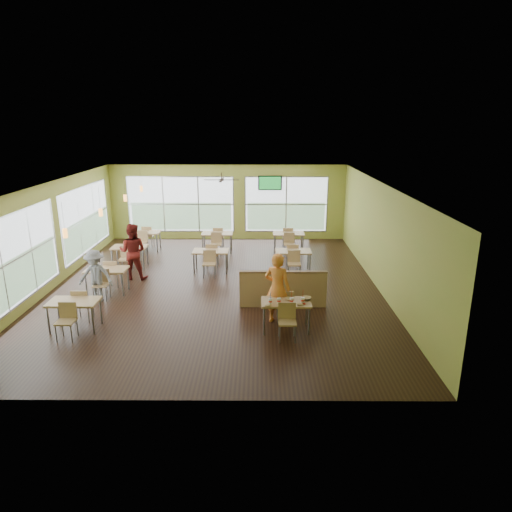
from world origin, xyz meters
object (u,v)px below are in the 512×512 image
main_table (286,306)px  food_basket (306,298)px  man_plaid (277,288)px  half_wall_divider (283,289)px

main_table → food_basket: 0.54m
food_basket → main_table: bearing=-166.0°
main_table → man_plaid: size_ratio=0.82×
main_table → half_wall_divider: half_wall_divider is taller
food_basket → man_plaid: bearing=156.5°
main_table → food_basket: main_table is taller
half_wall_divider → food_basket: half_wall_divider is taller
half_wall_divider → food_basket: size_ratio=9.24×
man_plaid → half_wall_divider: bearing=-78.5°
half_wall_divider → food_basket: bearing=-69.4°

